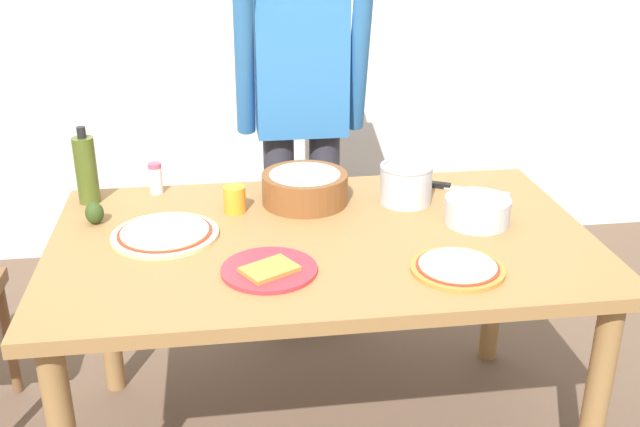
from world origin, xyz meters
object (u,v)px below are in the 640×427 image
steel_pot (406,183)px  avocado (95,213)px  dining_table (322,263)px  pizza_cooked_on_tray (457,268)px  popcorn_bowl (305,185)px  person_cook (301,109)px  plate_with_slice (269,270)px  salt_shaker (156,178)px  mixing_bowl_steel (477,211)px  cup_orange (235,199)px  chef_knife (456,188)px  olive_oil_bottle (86,169)px  pizza_raw_on_board (165,234)px

steel_pot → avocado: bearing=-177.7°
dining_table → pizza_cooked_on_tray: size_ratio=6.28×
avocado → pizza_cooked_on_tray: bearing=-24.3°
dining_table → popcorn_bowl: (-0.02, 0.26, 0.15)m
person_cook → plate_with_slice: 1.00m
salt_shaker → avocado: bearing=-126.1°
plate_with_slice → mixing_bowl_steel: size_ratio=1.30×
mixing_bowl_steel → salt_shaker: (-0.99, 0.39, 0.01)m
person_cook → cup_orange: bearing=-117.1°
dining_table → salt_shaker: salt_shaker is taller
dining_table → plate_with_slice: (-0.17, -0.21, 0.10)m
cup_orange → popcorn_bowl: bearing=11.3°
plate_with_slice → chef_knife: (0.68, 0.52, -0.00)m
cup_orange → pizza_cooked_on_tray: bearing=-40.2°
olive_oil_bottle → salt_shaker: size_ratio=2.42×
olive_oil_bottle → salt_shaker: olive_oil_bottle is taller
cup_orange → chef_knife: bearing=6.8°
avocado → pizza_raw_on_board: bearing=-30.3°
steel_pot → cup_orange: bearing=-179.5°
mixing_bowl_steel → chef_knife: bearing=85.6°
pizza_raw_on_board → chef_knife: size_ratio=1.17×
pizza_cooked_on_tray → popcorn_bowl: size_ratio=0.91×
pizza_raw_on_board → mixing_bowl_steel: mixing_bowl_steel is taller
person_cook → cup_orange: size_ratio=19.06×
steel_pot → chef_knife: 0.22m
salt_shaker → popcorn_bowl: bearing=-17.5°
avocado → steel_pot: bearing=2.3°
plate_with_slice → steel_pot: size_ratio=1.50×
cup_orange → chef_knife: (0.76, 0.09, -0.04)m
popcorn_bowl → olive_oil_bottle: olive_oil_bottle is taller
dining_table → salt_shaker: size_ratio=15.09×
person_cook → cup_orange: 0.62m
pizza_cooked_on_tray → avocado: (-1.01, 0.46, 0.03)m
popcorn_bowl → salt_shaker: 0.51m
pizza_raw_on_board → mixing_bowl_steel: size_ratio=1.58×
salt_shaker → person_cook: bearing=32.5°
salt_shaker → chef_knife: size_ratio=0.39×
olive_oil_bottle → chef_knife: (1.23, -0.06, -0.11)m
dining_table → pizza_raw_on_board: pizza_raw_on_board is taller
pizza_raw_on_board → pizza_cooked_on_tray: 0.86m
mixing_bowl_steel → avocado: mixing_bowl_steel is taller
pizza_cooked_on_tray → salt_shaker: salt_shaker is taller
cup_orange → mixing_bowl_steel: bearing=-14.4°
popcorn_bowl → avocado: (-0.66, -0.08, -0.03)m
chef_knife → avocado: size_ratio=3.87×
pizza_cooked_on_tray → popcorn_bowl: popcorn_bowl is taller
olive_oil_bottle → steel_pot: 1.04m
pizza_raw_on_board → avocado: (-0.22, 0.13, 0.03)m
dining_table → olive_oil_bottle: (-0.72, 0.37, 0.20)m
pizza_raw_on_board → popcorn_bowl: 0.49m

